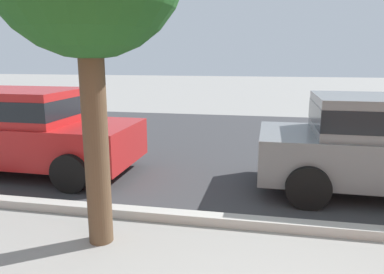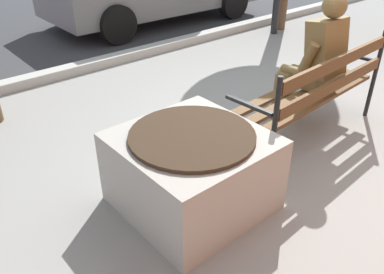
% 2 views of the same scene
% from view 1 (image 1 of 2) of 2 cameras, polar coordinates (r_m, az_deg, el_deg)
% --- Properties ---
extents(street_surface, '(60.00, 9.00, 0.01)m').
position_cam_1_polar(street_surface, '(9.26, 13.60, -1.25)').
color(street_surface, '#38383A').
rests_on(street_surface, ground).
extents(curb_stone, '(60.00, 0.20, 0.12)m').
position_cam_1_polar(curb_stone, '(4.89, 15.85, -13.27)').
color(curb_stone, '#B2AFA8').
rests_on(curb_stone, ground).
extents(parked_car_red, '(4.13, 1.97, 1.56)m').
position_cam_1_polar(parked_car_red, '(7.51, -24.69, 1.30)').
color(parked_car_red, '#B21E1E').
rests_on(parked_car_red, ground).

